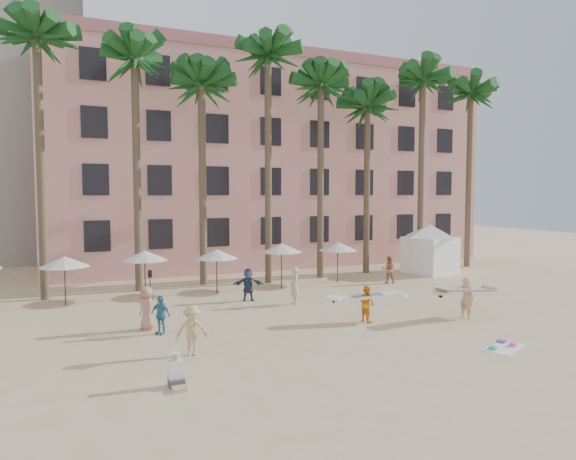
% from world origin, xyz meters
% --- Properties ---
extents(ground, '(120.00, 120.00, 0.00)m').
position_xyz_m(ground, '(0.00, 0.00, 0.00)').
color(ground, '#D1B789').
rests_on(ground, ground).
extents(pink_hotel, '(35.00, 14.00, 16.00)m').
position_xyz_m(pink_hotel, '(7.00, 26.00, 8.00)').
color(pink_hotel, pink).
rests_on(pink_hotel, ground).
extents(palm_row, '(44.40, 5.40, 16.30)m').
position_xyz_m(palm_row, '(0.51, 15.00, 12.97)').
color(palm_row, brown).
rests_on(palm_row, ground).
extents(umbrella_row, '(22.50, 2.70, 2.73)m').
position_xyz_m(umbrella_row, '(-3.00, 12.50, 2.33)').
color(umbrella_row, '#332B23').
rests_on(umbrella_row, ground).
extents(cabana, '(5.34, 5.34, 3.50)m').
position_xyz_m(cabana, '(15.10, 13.49, 2.07)').
color(cabana, white).
rests_on(cabana, ground).
extents(beach_towel, '(2.05, 1.63, 0.14)m').
position_xyz_m(beach_towel, '(5.75, -2.04, 0.03)').
color(beach_towel, white).
rests_on(beach_towel, ground).
extents(carrier_yellow, '(3.31, 1.04, 1.91)m').
position_xyz_m(carrier_yellow, '(7.73, 1.99, 1.06)').
color(carrier_yellow, tan).
rests_on(carrier_yellow, ground).
extents(carrier_white, '(3.16, 1.42, 1.62)m').
position_xyz_m(carrier_white, '(3.23, 3.32, 0.88)').
color(carrier_white, orange).
rests_on(carrier_white, ground).
extents(beachgoers, '(16.83, 10.42, 1.91)m').
position_xyz_m(beachgoers, '(-0.93, 6.81, 0.89)').
color(beachgoers, '#2F3B52').
rests_on(beachgoers, ground).
extents(paddle, '(0.18, 0.04, 2.23)m').
position_xyz_m(paddle, '(-5.47, 7.87, 1.41)').
color(paddle, black).
rests_on(paddle, ground).
extents(seated_man, '(0.45, 0.78, 1.01)m').
position_xyz_m(seated_man, '(-6.14, -1.01, 0.35)').
color(seated_man, '#3F3F4C').
rests_on(seated_man, ground).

